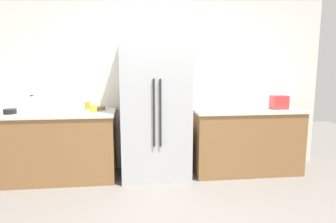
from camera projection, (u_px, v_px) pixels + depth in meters
kitchen_back_panel at (159, 64)px, 4.34m from camera, size 4.86×0.10×3.07m
counter_left at (57, 146)px, 3.98m from camera, size 1.55×0.66×0.92m
counter_right at (245, 140)px, 4.28m from camera, size 1.52×0.66×0.92m
refrigerator at (155, 109)px, 4.03m from camera, size 0.91×0.69×1.88m
toaster at (279, 102)px, 4.15m from camera, size 0.22×0.17×0.19m
bottle_a at (32, 106)px, 3.78m from camera, size 0.08×0.08×0.24m
cup_a at (93, 109)px, 3.88m from camera, size 0.09×0.09×0.09m
cup_b at (284, 105)px, 4.32m from camera, size 0.09×0.09×0.08m
cup_c at (88, 106)px, 4.13m from camera, size 0.08×0.08×0.10m
bowl_a at (10, 111)px, 3.76m from camera, size 0.16×0.16×0.06m
bowl_b at (99, 108)px, 4.09m from camera, size 0.18×0.18×0.05m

